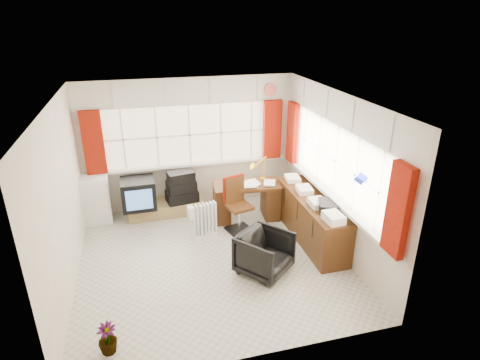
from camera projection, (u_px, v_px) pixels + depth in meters
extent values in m
plane|color=beige|center=(212.00, 259.00, 6.27)|extent=(4.00, 4.00, 0.00)
plane|color=beige|center=(190.00, 145.00, 7.56)|extent=(4.00, 0.00, 4.00)
plane|color=beige|center=(247.00, 265.00, 4.00)|extent=(4.00, 0.00, 4.00)
plane|color=beige|center=(62.00, 202.00, 5.32)|extent=(0.00, 4.00, 4.00)
plane|color=beige|center=(336.00, 173.00, 6.25)|extent=(0.00, 4.00, 4.00)
plane|color=white|center=(207.00, 100.00, 5.29)|extent=(4.00, 4.00, 0.00)
plane|color=#FFECC9|center=(190.00, 135.00, 7.47)|extent=(3.60, 0.00, 3.60)
cube|color=white|center=(191.00, 165.00, 7.66)|extent=(3.70, 0.12, 0.05)
cube|color=white|center=(123.00, 140.00, 7.18)|extent=(0.03, 0.02, 1.10)
cube|color=white|center=(157.00, 137.00, 7.32)|extent=(0.03, 0.02, 1.10)
cube|color=white|center=(190.00, 135.00, 7.46)|extent=(0.03, 0.02, 1.10)
cube|color=white|center=(221.00, 133.00, 7.60)|extent=(0.03, 0.02, 1.10)
cube|color=white|center=(252.00, 130.00, 7.74)|extent=(0.03, 0.02, 1.10)
plane|color=#FFECC9|center=(336.00, 161.00, 6.17)|extent=(0.00, 3.60, 3.60)
cube|color=white|center=(330.00, 195.00, 6.39)|extent=(0.12, 3.70, 0.05)
cube|color=white|center=(379.00, 193.00, 5.10)|extent=(0.02, 0.03, 1.10)
cube|color=white|center=(355.00, 175.00, 5.63)|extent=(0.02, 0.03, 1.10)
cube|color=white|center=(335.00, 161.00, 6.17)|extent=(0.02, 0.03, 1.10)
cube|color=white|center=(319.00, 149.00, 6.70)|extent=(0.02, 0.03, 1.10)
cube|color=white|center=(304.00, 139.00, 7.23)|extent=(0.02, 0.03, 1.10)
cube|color=#991A08|center=(93.00, 143.00, 7.00)|extent=(0.35, 0.10, 1.15)
cube|color=#991A08|center=(272.00, 130.00, 7.77)|extent=(0.35, 0.10, 1.15)
cube|color=#991A08|center=(292.00, 133.00, 7.57)|extent=(0.10, 0.35, 1.15)
cube|color=#991A08|center=(398.00, 211.00, 4.64)|extent=(0.10, 0.35, 1.15)
cube|color=beige|center=(188.00, 92.00, 7.14)|extent=(3.95, 0.08, 0.48)
cube|color=beige|center=(340.00, 110.00, 5.85)|extent=(0.08, 3.95, 0.48)
cube|color=#462110|center=(246.00, 185.00, 7.28)|extent=(1.24, 0.70, 0.06)
cube|color=#462110|center=(222.00, 204.00, 7.34)|extent=(0.32, 0.56, 0.63)
cube|color=#462110|center=(270.00, 200.00, 7.48)|extent=(0.32, 0.56, 0.63)
cube|color=white|center=(246.00, 183.00, 7.26)|extent=(0.23, 0.29, 0.02)
cube|color=white|center=(246.00, 183.00, 7.26)|extent=(0.23, 0.29, 0.02)
cube|color=white|center=(246.00, 183.00, 7.26)|extent=(0.23, 0.29, 0.02)
cube|color=white|center=(246.00, 183.00, 7.26)|extent=(0.23, 0.29, 0.02)
cube|color=white|center=(246.00, 183.00, 7.26)|extent=(0.23, 0.29, 0.02)
cube|color=white|center=(246.00, 182.00, 7.25)|extent=(0.23, 0.29, 0.02)
cube|color=white|center=(246.00, 182.00, 7.25)|extent=(0.23, 0.29, 0.02)
cylinder|color=#E29D09|center=(263.00, 178.00, 7.47)|extent=(0.11, 0.11, 0.02)
cylinder|color=#E29D09|center=(263.00, 168.00, 7.39)|extent=(0.03, 0.03, 0.40)
cone|color=#E29D09|center=(264.00, 160.00, 7.33)|extent=(0.17, 0.14, 0.16)
cube|color=black|center=(239.00, 230.00, 7.07)|extent=(0.51, 0.51, 0.04)
cylinder|color=silver|center=(239.00, 219.00, 6.99)|extent=(0.05, 0.05, 0.47)
cube|color=#462110|center=(239.00, 207.00, 6.89)|extent=(0.49, 0.48, 0.05)
cube|color=#462110|center=(234.00, 189.00, 6.95)|extent=(0.36, 0.14, 0.45)
cube|color=#991A08|center=(234.00, 188.00, 6.95)|extent=(0.40, 0.16, 0.47)
imported|color=black|center=(264.00, 253.00, 5.85)|extent=(0.97, 0.97, 0.64)
cube|color=white|center=(205.00, 235.00, 6.85)|extent=(0.45, 0.25, 0.09)
cube|color=white|center=(193.00, 221.00, 6.65)|extent=(0.05, 0.13, 0.55)
cube|color=white|center=(197.00, 220.00, 6.68)|extent=(0.05, 0.13, 0.55)
cube|color=white|center=(201.00, 220.00, 6.70)|extent=(0.05, 0.13, 0.55)
cube|color=white|center=(204.00, 219.00, 6.73)|extent=(0.05, 0.13, 0.55)
cube|color=white|center=(208.00, 218.00, 6.75)|extent=(0.05, 0.13, 0.55)
cube|color=white|center=(211.00, 217.00, 6.78)|extent=(0.05, 0.13, 0.55)
cube|color=white|center=(215.00, 217.00, 6.80)|extent=(0.05, 0.13, 0.55)
cube|color=#462110|center=(311.00, 219.00, 6.71)|extent=(0.50, 2.00, 0.75)
cube|color=white|center=(333.00, 219.00, 5.82)|extent=(0.24, 0.32, 0.10)
cube|color=white|center=(318.00, 203.00, 6.30)|extent=(0.24, 0.32, 0.10)
cube|color=white|center=(304.00, 189.00, 6.77)|extent=(0.24, 0.32, 0.10)
cube|color=white|center=(293.00, 178.00, 7.25)|extent=(0.24, 0.32, 0.10)
cube|color=black|center=(329.00, 206.00, 6.18)|extent=(0.41, 0.46, 0.13)
cube|color=#A68953|center=(166.00, 208.00, 7.63)|extent=(1.40, 0.50, 0.25)
cube|color=black|center=(139.00, 193.00, 7.28)|extent=(0.61, 0.55, 0.54)
cube|color=#457AC4|center=(139.00, 200.00, 7.03)|extent=(0.46, 0.03, 0.37)
cube|color=black|center=(182.00, 196.00, 7.58)|extent=(0.62, 0.45, 0.21)
cube|color=black|center=(181.00, 186.00, 7.50)|extent=(0.57, 0.42, 0.20)
cube|color=black|center=(181.00, 176.00, 7.42)|extent=(0.52, 0.39, 0.19)
cube|color=white|center=(95.00, 198.00, 7.28)|extent=(0.54, 0.54, 0.88)
cube|color=silver|center=(108.00, 196.00, 7.07)|extent=(0.02, 0.02, 0.46)
imported|color=silver|center=(183.00, 206.00, 7.61)|extent=(0.18, 0.18, 0.33)
imported|color=#86C8BB|center=(166.00, 214.00, 7.47)|extent=(0.11, 0.11, 0.18)
imported|color=black|center=(107.00, 339.00, 4.50)|extent=(0.26, 0.26, 0.39)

